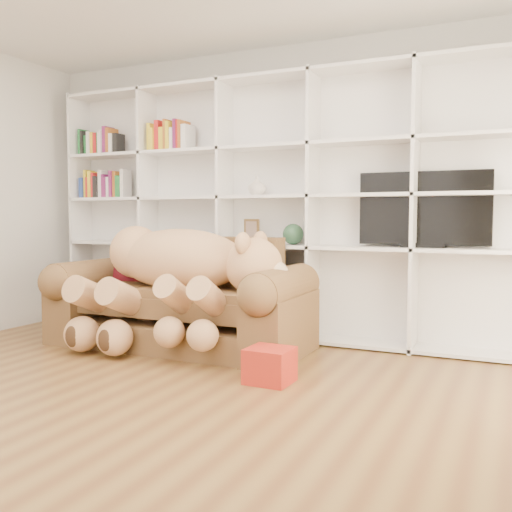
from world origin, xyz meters
The scene contains 14 objects.
floor centered at (0.00, 0.00, 0.00)m, with size 5.00×5.00×0.00m, color brown.
wall_back centered at (0.00, 2.50, 1.35)m, with size 5.00×0.02×2.70m, color silver.
bookshelf centered at (-0.24, 2.36, 1.31)m, with size 4.43×0.35×2.40m.
sofa centered at (-0.54, 1.67, 0.35)m, with size 2.23×0.96×0.94m.
teddy_bear centered at (-0.47, 1.48, 0.66)m, with size 1.75×0.94×1.02m.
throw_pillow centered at (-1.11, 1.83, 0.68)m, with size 0.41×0.13×0.41m, color #560E1A.
gift_box centered at (0.60, 0.98, 0.12)m, with size 0.29×0.28×0.24m, color #B52718.
tv centered at (1.38, 2.35, 1.17)m, with size 1.06×0.18×0.62m.
picture_frame centered at (-0.16, 2.30, 0.99)m, with size 0.18×0.03×0.22m, color brown.
green_vase centered at (0.25, 2.30, 0.96)m, with size 0.19×0.19×0.19m, color #2A5235.
figurine_tall centered at (-1.02, 2.30, 0.93)m, with size 0.07×0.07×0.14m, color silver.
figurine_short centered at (-0.82, 2.30, 0.92)m, with size 0.07×0.07×0.12m, color silver.
snow_globe centered at (-0.60, 2.30, 0.92)m, with size 0.10×0.10×0.10m, color silver.
shelf_vase centered at (-0.11, 2.30, 1.40)m, with size 0.16×0.16×0.17m, color beige.
Camera 1 is at (2.11, -2.49, 1.12)m, focal length 40.00 mm.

